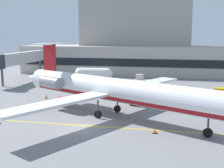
% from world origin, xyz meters
% --- Properties ---
extents(ground, '(120.00, 120.00, 0.11)m').
position_xyz_m(ground, '(-0.00, 0.00, -0.05)').
color(ground, slate).
extents(terminal_building, '(71.45, 13.92, 19.74)m').
position_xyz_m(terminal_building, '(4.10, 47.32, 6.74)').
color(terminal_building, '#ADA89E').
rests_on(terminal_building, ground).
extents(jet_bridge_west, '(2.40, 20.57, 6.11)m').
position_xyz_m(jet_bridge_west, '(-22.82, 28.97, 4.74)').
color(jet_bridge_west, silver).
rests_on(jet_bridge_west, ground).
extents(regional_jet, '(32.24, 27.35, 8.54)m').
position_xyz_m(regional_jet, '(2.31, 5.38, 3.25)').
color(regional_jet, white).
rests_on(regional_jet, ground).
extents(baggage_tug, '(2.58, 3.34, 2.33)m').
position_xyz_m(baggage_tug, '(3.85, 12.44, 1.02)').
color(baggage_tug, '#E5B20C').
rests_on(baggage_tug, ground).
extents(pushback_tractor, '(2.27, 3.07, 1.91)m').
position_xyz_m(pushback_tractor, '(2.27, 30.12, 0.87)').
color(pushback_tractor, silver).
rests_on(pushback_tractor, ground).
extents(belt_loader, '(4.50, 2.93, 1.96)m').
position_xyz_m(belt_loader, '(15.19, 17.47, 0.92)').
color(belt_loader, '#E5B20C').
rests_on(belt_loader, ground).
extents(fuel_tank, '(8.08, 2.96, 2.66)m').
position_xyz_m(fuel_tank, '(-8.06, 33.42, 1.49)').
color(fuel_tank, white).
rests_on(fuel_tank, ground).
extents(safety_cone_bravo, '(0.47, 0.47, 0.55)m').
position_xyz_m(safety_cone_bravo, '(13.39, 8.44, 0.25)').
color(safety_cone_bravo, orange).
rests_on(safety_cone_bravo, ground).
extents(safety_cone_charlie, '(0.47, 0.47, 0.55)m').
position_xyz_m(safety_cone_charlie, '(7.65, -0.05, 0.25)').
color(safety_cone_charlie, orange).
rests_on(safety_cone_charlie, ground).
extents(safety_cone_delta, '(0.47, 0.47, 0.55)m').
position_xyz_m(safety_cone_delta, '(-10.09, 13.50, 0.25)').
color(safety_cone_delta, orange).
rests_on(safety_cone_delta, ground).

